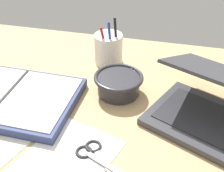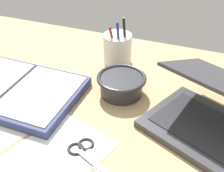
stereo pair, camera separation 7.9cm
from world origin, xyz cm
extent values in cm
cube|color=tan|center=(0.00, 0.00, 1.00)|extent=(140.00, 100.00, 2.00)
cube|color=#38383D|center=(24.54, 6.61, 2.90)|extent=(39.82, 32.92, 1.80)
cube|color=#232328|center=(24.54, 6.61, 3.92)|extent=(33.69, 25.98, 0.24)
cylinder|color=#2D2D33|center=(-2.76, 16.18, 4.59)|extent=(11.70, 11.70, 5.18)
torus|color=#2D2D33|center=(-2.76, 16.18, 7.18)|extent=(13.77, 13.77, 1.10)
cylinder|color=white|center=(-9.58, 31.77, 6.87)|extent=(8.96, 8.96, 9.75)
cylinder|color=black|center=(-7.12, 31.63, 10.85)|extent=(0.97, 3.89, 15.55)
cylinder|color=#233899|center=(-8.42, 29.60, 10.08)|extent=(1.72, 1.29, 14.20)
cylinder|color=#B21E1E|center=(-9.96, 29.34, 9.09)|extent=(3.60, 1.24, 12.07)
cube|color=navy|center=(-30.69, 5.18, 3.26)|extent=(36.67, 25.58, 2.53)
cube|color=silver|center=(-21.95, 5.01, 4.68)|extent=(17.24, 23.05, 0.30)
cube|color=black|center=(-30.69, 5.18, 4.83)|extent=(1.25, 22.73, 0.30)
cube|color=#B7B7BC|center=(0.52, -10.36, 2.60)|extent=(9.76, 5.22, 0.30)
cube|color=#B7B7BC|center=(0.52, -10.36, 2.30)|extent=(7.69, 8.34, 0.30)
torus|color=#232328|center=(-5.29, -7.79, 2.30)|extent=(3.90, 3.90, 0.70)
torus|color=#232328|center=(-3.74, -5.65, 2.30)|extent=(3.90, 3.90, 0.70)
cube|color=white|center=(-9.60, -13.89, 2.08)|extent=(26.00, 33.55, 0.16)
camera|label=1|loc=(12.19, -53.19, 54.86)|focal=50.00mm
camera|label=2|loc=(19.73, -50.87, 54.86)|focal=50.00mm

